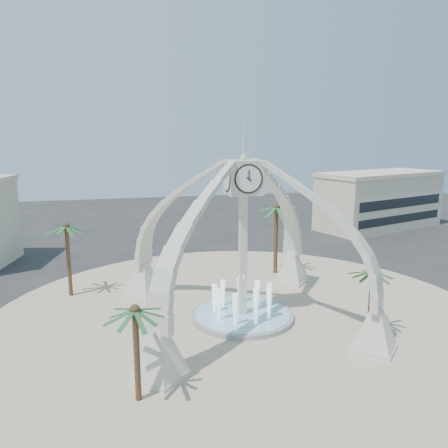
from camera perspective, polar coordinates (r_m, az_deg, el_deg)
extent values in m
plane|color=#282828|center=(35.01, 2.40, -12.19)|extent=(140.00, 140.00, 0.00)
cylinder|color=tan|center=(34.99, 2.40, -12.14)|extent=(40.00, 40.00, 0.06)
cube|color=beige|center=(33.34, 2.47, -4.46)|extent=(0.55, 0.55, 9.80)
cube|color=beige|center=(32.19, 2.56, 6.13)|extent=(2.50, 2.50, 2.50)
cone|color=beige|center=(32.05, 2.62, 11.92)|extent=(0.20, 0.20, 4.00)
cylinder|color=white|center=(30.96, 3.24, 5.90)|extent=(1.84, 0.04, 1.84)
pyramid|color=beige|center=(42.96, 8.89, -5.49)|extent=(3.80, 3.80, 3.20)
pyramid|color=beige|center=(39.87, -10.37, -6.90)|extent=(3.80, 3.80, 3.20)
pyramid|color=beige|center=(26.84, -8.35, -16.31)|extent=(3.80, 3.80, 3.20)
pyramid|color=beige|center=(31.24, 19.13, -12.68)|extent=(3.80, 3.80, 3.20)
cylinder|color=gray|center=(34.93, 2.40, -11.89)|extent=(8.00, 8.00, 0.40)
cylinder|color=#97C7E1|center=(34.84, 2.40, -11.56)|extent=(7.40, 7.40, 0.04)
cone|color=white|center=(34.24, 2.43, -9.09)|extent=(0.60, 0.60, 3.20)
cube|color=beige|center=(71.26, 19.59, 2.74)|extent=(21.49, 13.79, 8.00)
cube|color=beige|center=(70.77, 19.82, 6.18)|extent=(21.87, 14.17, 0.60)
cylinder|color=brown|center=(33.38, 18.61, -9.59)|extent=(0.31, 0.31, 4.79)
cylinder|color=brown|center=(40.78, -19.63, -4.55)|extent=(0.34, 0.34, 6.49)
cylinder|color=brown|center=(44.99, 6.79, -2.07)|extent=(0.41, 0.41, 7.11)
cylinder|color=brown|center=(24.52, -11.31, -16.45)|extent=(0.33, 0.33, 5.34)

